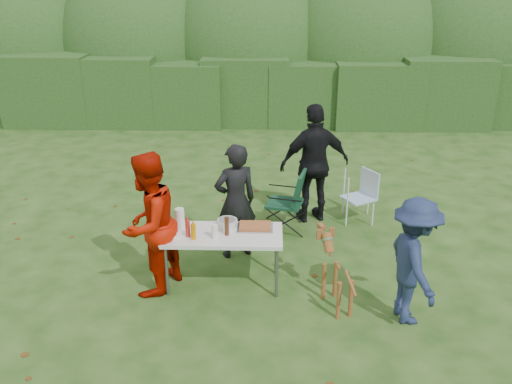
{
  "coord_description": "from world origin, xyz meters",
  "views": [
    {
      "loc": [
        0.67,
        -6.05,
        3.81
      ],
      "look_at": [
        0.47,
        0.75,
        1.0
      ],
      "focal_mm": 38.0,
      "sensor_mm": 36.0,
      "label": 1
    }
  ],
  "objects_px": {
    "child": "(414,261)",
    "paper_towel_roll": "(180,218)",
    "lawn_chair": "(359,196)",
    "dog": "(338,277)",
    "camping_chair": "(285,200)",
    "person_cook": "(236,201)",
    "mustard_bottle": "(193,232)",
    "person_red_jacket": "(149,224)",
    "folding_table": "(223,237)",
    "ketchup_bottle": "(188,228)",
    "beer_bottle": "(227,226)",
    "person_black_puffy": "(315,164)"
  },
  "relations": [
    {
      "from": "person_red_jacket",
      "to": "beer_bottle",
      "type": "distance_m",
      "value": 0.96
    },
    {
      "from": "person_red_jacket",
      "to": "lawn_chair",
      "type": "relative_size",
      "value": 2.19
    },
    {
      "from": "child",
      "to": "lawn_chair",
      "type": "distance_m",
      "value": 2.73
    },
    {
      "from": "person_cook",
      "to": "dog",
      "type": "relative_size",
      "value": 1.87
    },
    {
      "from": "person_cook",
      "to": "child",
      "type": "bearing_deg",
      "value": 120.36
    },
    {
      "from": "child",
      "to": "mustard_bottle",
      "type": "bearing_deg",
      "value": 69.8
    },
    {
      "from": "child",
      "to": "dog",
      "type": "bearing_deg",
      "value": 66.91
    },
    {
      "from": "ketchup_bottle",
      "to": "paper_towel_roll",
      "type": "xyz_separation_m",
      "value": [
        -0.14,
        0.24,
        0.02
      ]
    },
    {
      "from": "child",
      "to": "camping_chair",
      "type": "relative_size",
      "value": 1.57
    },
    {
      "from": "beer_bottle",
      "to": "folding_table",
      "type": "bearing_deg",
      "value": 143.05
    },
    {
      "from": "person_cook",
      "to": "beer_bottle",
      "type": "distance_m",
      "value": 0.84
    },
    {
      "from": "person_black_puffy",
      "to": "dog",
      "type": "relative_size",
      "value": 2.17
    },
    {
      "from": "dog",
      "to": "camping_chair",
      "type": "height_order",
      "value": "camping_chair"
    },
    {
      "from": "person_cook",
      "to": "mustard_bottle",
      "type": "bearing_deg",
      "value": 40.22
    },
    {
      "from": "dog",
      "to": "lawn_chair",
      "type": "distance_m",
      "value": 2.57
    },
    {
      "from": "folding_table",
      "to": "person_red_jacket",
      "type": "distance_m",
      "value": 0.93
    },
    {
      "from": "person_cook",
      "to": "paper_towel_roll",
      "type": "xyz_separation_m",
      "value": [
        -0.67,
        -0.65,
        0.04
      ]
    },
    {
      "from": "folding_table",
      "to": "ketchup_bottle",
      "type": "distance_m",
      "value": 0.46
    },
    {
      "from": "person_cook",
      "to": "dog",
      "type": "distance_m",
      "value": 1.86
    },
    {
      "from": "dog",
      "to": "ketchup_bottle",
      "type": "distance_m",
      "value": 1.91
    },
    {
      "from": "dog",
      "to": "ketchup_bottle",
      "type": "bearing_deg",
      "value": 60.34
    },
    {
      "from": "lawn_chair",
      "to": "mustard_bottle",
      "type": "height_order",
      "value": "mustard_bottle"
    },
    {
      "from": "folding_table",
      "to": "child",
      "type": "bearing_deg",
      "value": -17.05
    },
    {
      "from": "folding_table",
      "to": "camping_chair",
      "type": "height_order",
      "value": "camping_chair"
    },
    {
      "from": "mustard_bottle",
      "to": "folding_table",
      "type": "bearing_deg",
      "value": 25.67
    },
    {
      "from": "dog",
      "to": "camping_chair",
      "type": "relative_size",
      "value": 0.92
    },
    {
      "from": "camping_chair",
      "to": "beer_bottle",
      "type": "height_order",
      "value": "beer_bottle"
    },
    {
      "from": "child",
      "to": "paper_towel_roll",
      "type": "xyz_separation_m",
      "value": [
        -2.77,
        0.83,
        0.11
      ]
    },
    {
      "from": "ketchup_bottle",
      "to": "mustard_bottle",
      "type": "bearing_deg",
      "value": -41.13
    },
    {
      "from": "dog",
      "to": "beer_bottle",
      "type": "height_order",
      "value": "beer_bottle"
    },
    {
      "from": "dog",
      "to": "camping_chair",
      "type": "bearing_deg",
      "value": -2.64
    },
    {
      "from": "folding_table",
      "to": "person_black_puffy",
      "type": "relative_size",
      "value": 0.78
    },
    {
      "from": "folding_table",
      "to": "mustard_bottle",
      "type": "height_order",
      "value": "mustard_bottle"
    },
    {
      "from": "dog",
      "to": "lawn_chair",
      "type": "xyz_separation_m",
      "value": [
        0.61,
        2.5,
        -0.0
      ]
    },
    {
      "from": "folding_table",
      "to": "camping_chair",
      "type": "xyz_separation_m",
      "value": [
        0.82,
        1.68,
        -0.2
      ]
    },
    {
      "from": "person_cook",
      "to": "camping_chair",
      "type": "relative_size",
      "value": 1.72
    },
    {
      "from": "folding_table",
      "to": "person_cook",
      "type": "relative_size",
      "value": 0.9
    },
    {
      "from": "camping_chair",
      "to": "lawn_chair",
      "type": "xyz_separation_m",
      "value": [
        1.2,
        0.34,
        -0.07
      ]
    },
    {
      "from": "person_red_jacket",
      "to": "dog",
      "type": "distance_m",
      "value": 2.38
    },
    {
      "from": "lawn_chair",
      "to": "ketchup_bottle",
      "type": "relative_size",
      "value": 3.79
    },
    {
      "from": "camping_chair",
      "to": "child",
      "type": "bearing_deg",
      "value": 134.6
    },
    {
      "from": "folding_table",
      "to": "beer_bottle",
      "type": "height_order",
      "value": "beer_bottle"
    },
    {
      "from": "folding_table",
      "to": "beer_bottle",
      "type": "xyz_separation_m",
      "value": [
        0.06,
        -0.04,
        0.17
      ]
    },
    {
      "from": "dog",
      "to": "folding_table",
      "type": "bearing_deg",
      "value": 53.44
    },
    {
      "from": "person_cook",
      "to": "lawn_chair",
      "type": "bearing_deg",
      "value": -171.79
    },
    {
      "from": "folding_table",
      "to": "paper_towel_roll",
      "type": "xyz_separation_m",
      "value": [
        -0.56,
        0.15,
        0.18
      ]
    },
    {
      "from": "beer_bottle",
      "to": "lawn_chair",
      "type": "bearing_deg",
      "value": 46.52
    },
    {
      "from": "child",
      "to": "ketchup_bottle",
      "type": "relative_size",
      "value": 6.91
    },
    {
      "from": "person_cook",
      "to": "lawn_chair",
      "type": "relative_size",
      "value": 1.99
    },
    {
      "from": "ketchup_bottle",
      "to": "paper_towel_roll",
      "type": "relative_size",
      "value": 0.85
    }
  ]
}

